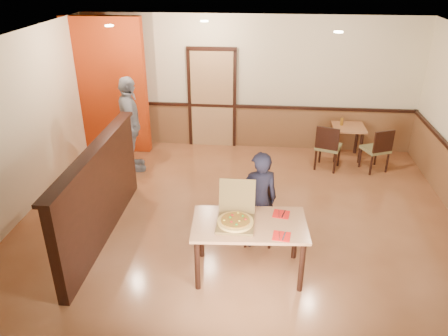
% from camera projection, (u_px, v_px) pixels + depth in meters
% --- Properties ---
extents(floor, '(7.00, 7.00, 0.00)m').
position_uv_depth(floor, '(238.00, 235.00, 6.65)').
color(floor, '#A96941').
rests_on(floor, ground).
extents(ceiling, '(7.00, 7.00, 0.00)m').
position_uv_depth(ceiling, '(241.00, 48.00, 5.42)').
color(ceiling, black).
rests_on(ceiling, wall_back).
extents(wall_back, '(7.00, 0.00, 7.00)m').
position_uv_depth(wall_back, '(250.00, 84.00, 9.16)').
color(wall_back, beige).
rests_on(wall_back, floor).
extents(wainscot_back, '(7.00, 0.04, 0.90)m').
position_uv_depth(wainscot_back, '(249.00, 127.00, 9.55)').
color(wainscot_back, brown).
rests_on(wainscot_back, floor).
extents(chair_rail_back, '(7.00, 0.06, 0.06)m').
position_uv_depth(chair_rail_back, '(249.00, 106.00, 9.33)').
color(chair_rail_back, black).
rests_on(chair_rail_back, wall_back).
extents(back_door, '(0.90, 0.06, 2.10)m').
position_uv_depth(back_door, '(212.00, 99.00, 9.35)').
color(back_door, tan).
rests_on(back_door, wall_back).
extents(booth_partition, '(0.20, 3.10, 1.44)m').
position_uv_depth(booth_partition, '(100.00, 193.00, 6.32)').
color(booth_partition, black).
rests_on(booth_partition, floor).
extents(red_accent_panel, '(1.60, 0.20, 2.78)m').
position_uv_depth(red_accent_panel, '(108.00, 87.00, 8.96)').
color(red_accent_panel, '#A42F0B').
rests_on(red_accent_panel, floor).
extents(spot_a, '(0.14, 0.14, 0.02)m').
position_uv_depth(spot_a, '(109.00, 26.00, 7.23)').
color(spot_a, '#FFF6B2').
rests_on(spot_a, ceiling).
extents(spot_b, '(0.14, 0.14, 0.02)m').
position_uv_depth(spot_b, '(204.00, 21.00, 7.73)').
color(spot_b, '#FFF6B2').
rests_on(spot_b, ceiling).
extents(spot_c, '(0.14, 0.14, 0.02)m').
position_uv_depth(spot_c, '(338.00, 32.00, 6.65)').
color(spot_c, '#FFF6B2').
rests_on(spot_c, ceiling).
extents(main_table, '(1.51, 0.93, 0.78)m').
position_uv_depth(main_table, '(249.00, 230.00, 5.58)').
color(main_table, '#B97B4D').
rests_on(main_table, floor).
extents(diner_chair, '(0.43, 0.43, 0.85)m').
position_uv_depth(diner_chair, '(258.00, 211.00, 6.37)').
color(diner_chair, olive).
rests_on(diner_chair, floor).
extents(side_chair_left, '(0.58, 0.58, 0.92)m').
position_uv_depth(side_chair_left, '(328.00, 146.00, 8.47)').
color(side_chair_left, olive).
rests_on(side_chair_left, floor).
extents(side_chair_right, '(0.58, 0.58, 0.89)m').
position_uv_depth(side_chair_right, '(378.00, 148.00, 8.40)').
color(side_chair_right, olive).
rests_on(side_chair_right, floor).
extents(side_table, '(0.64, 0.64, 0.69)m').
position_uv_depth(side_table, '(348.00, 134.00, 8.97)').
color(side_table, '#B97B4D').
rests_on(side_table, floor).
extents(diner, '(0.61, 0.48, 1.48)m').
position_uv_depth(diner, '(259.00, 200.00, 6.12)').
color(diner, black).
rests_on(diner, floor).
extents(passerby, '(0.81, 1.18, 1.86)m').
position_uv_depth(passerby, '(130.00, 125.00, 8.28)').
color(passerby, gray).
rests_on(passerby, floor).
extents(pizza_box, '(0.47, 0.55, 0.49)m').
position_uv_depth(pizza_box, '(236.00, 219.00, 5.51)').
color(pizza_box, brown).
rests_on(pizza_box, main_table).
extents(pizza, '(0.56, 0.56, 0.03)m').
position_uv_depth(pizza, '(235.00, 222.00, 5.47)').
color(pizza, '#FBC55B').
rests_on(pizza, pizza_box).
extents(napkin_near, '(0.24, 0.24, 0.01)m').
position_uv_depth(napkin_near, '(281.00, 236.00, 5.26)').
color(napkin_near, red).
rests_on(napkin_near, main_table).
extents(napkin_far, '(0.24, 0.24, 0.01)m').
position_uv_depth(napkin_far, '(281.00, 214.00, 5.71)').
color(napkin_far, red).
rests_on(napkin_far, main_table).
extents(condiment, '(0.06, 0.06, 0.15)m').
position_uv_depth(condiment, '(342.00, 122.00, 8.92)').
color(condiment, '#93601A').
rests_on(condiment, side_table).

